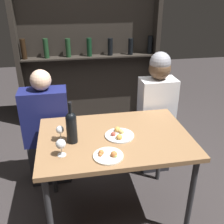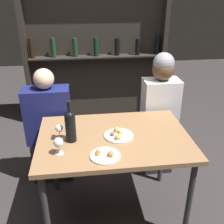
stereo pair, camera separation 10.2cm
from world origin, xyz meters
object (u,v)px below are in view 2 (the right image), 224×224
Objects in this scene: food_plate_0 at (118,135)px; food_plate_1 at (105,155)px; wine_glass_0 at (58,143)px; wine_bottle at (70,125)px; seated_person_right at (159,116)px; seated_person_left at (50,131)px; wine_glass_1 at (59,129)px.

food_plate_0 reaches higher than food_plate_1.
wine_glass_0 is 0.48m from food_plate_0.
food_plate_0 is (0.36, 0.02, -0.12)m from wine_bottle.
seated_person_right reaches higher than wine_bottle.
seated_person_left reaches higher than wine_glass_0.
seated_person_left is at bearing 119.80° from food_plate_1.
seated_person_right is (0.63, 0.81, -0.15)m from food_plate_1.
wine_bottle is 0.35m from food_plate_1.
seated_person_left is at bearing 105.07° from wine_glass_1.
seated_person_right is at bearing 30.28° from wine_glass_1.
wine_bottle reaches higher than wine_glass_0.
wine_glass_1 reaches higher than food_plate_1.
wine_glass_1 is (-0.00, 0.19, 0.01)m from wine_glass_0.
food_plate_0 is (0.44, -0.01, -0.08)m from wine_glass_1.
wine_glass_1 is at bearing 163.88° from wine_bottle.
seated_person_right is (0.94, 0.74, -0.22)m from wine_glass_0.
seated_person_right is (0.86, 0.58, -0.27)m from wine_bottle.
food_plate_1 is (0.31, -0.08, -0.08)m from wine_glass_0.
wine_bottle is 0.10m from wine_glass_1.
wine_bottle is 0.19m from wine_glass_0.
seated_person_right reaches higher than food_plate_0.
seated_person_right is at bearing 48.04° from food_plate_0.
wine_bottle is at bearing -16.12° from wine_glass_1.
wine_bottle is 2.58× the size of wine_glass_0.
seated_person_left is (-0.15, 0.74, -0.32)m from wine_glass_0.
seated_person_left is (-0.46, 0.81, -0.24)m from food_plate_1.
seated_person_right is at bearing 0.00° from seated_person_left.
wine_glass_1 is at bearing 140.53° from food_plate_1.
seated_person_left is 0.91× the size of seated_person_right.
wine_bottle reaches higher than food_plate_1.
food_plate_1 is 0.16× the size of seated_person_right.
wine_bottle is at bearing 63.29° from wine_glass_0.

